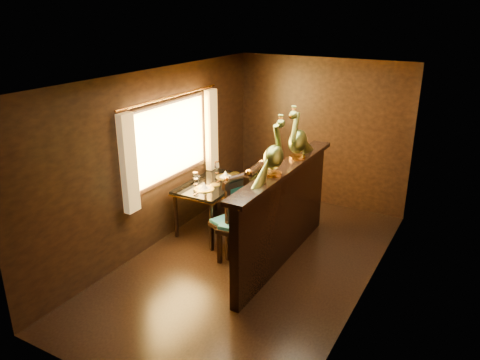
% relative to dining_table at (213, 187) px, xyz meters
% --- Properties ---
extents(ground, '(5.00, 5.00, 0.00)m').
position_rel_dining_table_xyz_m(ground, '(1.06, -0.74, -0.67)').
color(ground, black).
rests_on(ground, ground).
extents(room_shell, '(3.04, 5.04, 2.52)m').
position_rel_dining_table_xyz_m(room_shell, '(0.97, -0.72, 0.91)').
color(room_shell, black).
rests_on(room_shell, ground).
extents(partition, '(0.26, 2.70, 1.36)m').
position_rel_dining_table_xyz_m(partition, '(1.38, -0.44, 0.04)').
color(partition, black).
rests_on(partition, ground).
extents(dining_table, '(0.77, 1.26, 0.94)m').
position_rel_dining_table_xyz_m(dining_table, '(0.00, 0.00, 0.00)').
color(dining_table, black).
rests_on(dining_table, ground).
extents(chair_left, '(0.54, 0.57, 1.41)m').
position_rel_dining_table_xyz_m(chair_left, '(0.99, -0.66, 0.07)').
color(chair_left, black).
rests_on(chair_left, ground).
extents(chair_right, '(0.57, 0.58, 1.22)m').
position_rel_dining_table_xyz_m(chair_right, '(0.72, -0.59, -0.03)').
color(chair_right, black).
rests_on(chair_right, ground).
extents(peacock_left, '(0.22, 0.60, 0.71)m').
position_rel_dining_table_xyz_m(peacock_left, '(1.38, -0.79, 1.05)').
color(peacock_left, '#1A5039').
rests_on(peacock_left, partition).
extents(peacock_right, '(0.24, 0.63, 0.75)m').
position_rel_dining_table_xyz_m(peacock_right, '(1.38, -0.05, 1.07)').
color(peacock_right, '#1A5039').
rests_on(peacock_right, partition).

